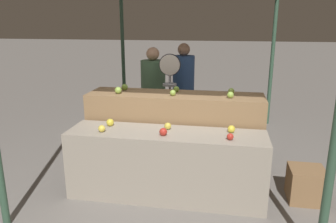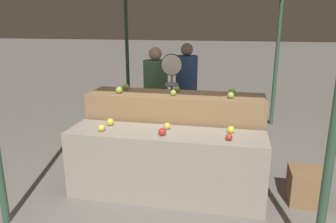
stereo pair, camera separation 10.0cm
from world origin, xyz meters
The scene contains 19 objects.
ground_plane centered at (0.00, 0.00, 0.00)m, with size 60.00×60.00×0.00m, color slate.
display_counter_front centered at (0.00, 0.00, 0.38)m, with size 2.17×0.55×0.76m, color gray.
display_counter_back centered at (0.00, 0.60, 0.53)m, with size 2.17×0.55×1.06m, color olive.
apple_front_0 centered at (-0.69, -0.11, 0.80)m, with size 0.08×0.08×0.08m, color yellow.
apple_front_1 centered at (-0.01, -0.11, 0.80)m, with size 0.08×0.08×0.08m, color #B72D23.
apple_front_2 centered at (0.68, -0.12, 0.80)m, with size 0.07×0.07×0.07m, color #B72D23.
apple_front_3 centered at (-0.67, 0.10, 0.80)m, with size 0.08×0.08×0.08m, color gold.
apple_front_4 centered at (0.00, 0.10, 0.80)m, with size 0.08×0.08×0.08m, color gold.
apple_front_5 centered at (0.69, 0.12, 0.80)m, with size 0.08×0.08×0.08m, color gold.
apple_back_0 centered at (-0.69, 0.49, 1.10)m, with size 0.09×0.09×0.09m, color #8EB247.
apple_back_1 centered at (-0.01, 0.50, 1.09)m, with size 0.07×0.07×0.07m, color #8EB247.
apple_back_2 centered at (0.67, 0.49, 1.09)m, with size 0.08×0.08×0.08m, color #8EB247.
apple_back_3 centered at (-0.68, 0.71, 1.10)m, with size 0.08×0.08×0.08m, color #84AD3D.
apple_back_4 centered at (0.00, 0.71, 1.09)m, with size 0.07×0.07×0.07m, color #7AA338.
apple_back_5 centered at (0.68, 0.71, 1.09)m, with size 0.08×0.08×0.08m, color #8EB247.
produce_scale centered at (-0.19, 1.30, 1.09)m, with size 0.31×0.20×1.48m.
person_vendor_at_scale centered at (-0.51, 1.65, 0.88)m, with size 0.39×0.39×1.54m.
person_customer_left centered at (-0.10, 2.17, 0.90)m, with size 0.48×0.48×1.57m.
wooden_crate_side centered at (1.53, 0.18, 0.19)m, with size 0.37×0.37×0.37m, color olive.
Camera 1 is at (0.61, -3.29, 1.93)m, focal length 35.00 mm.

